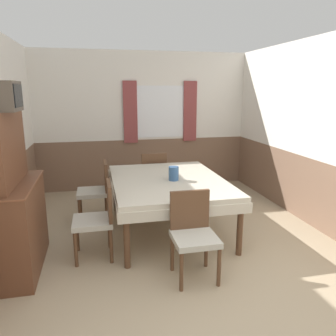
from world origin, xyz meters
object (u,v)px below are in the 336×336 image
(chair_head_window, at_px, (153,175))
(vase, at_px, (174,173))
(dining_table, at_px, (168,186))
(chair_head_near, at_px, (193,231))
(tv, at_px, (2,96))
(chair_left_near, at_px, (98,217))
(sideboard, at_px, (13,206))
(chair_left_far, at_px, (97,189))

(chair_head_window, distance_m, vase, 1.30)
(dining_table, distance_m, chair_head_near, 1.18)
(chair_head_near, height_order, chair_head_window, same)
(chair_head_near, height_order, tv, tv)
(dining_table, height_order, vase, vase)
(chair_left_near, height_order, vase, vase)
(sideboard, xyz_separation_m, tv, (0.04, -0.11, 1.12))
(sideboard, relative_size, tv, 4.08)
(dining_table, xyz_separation_m, sideboard, (-1.80, -0.65, 0.09))
(chair_head_window, bearing_deg, dining_table, -90.00)
(dining_table, xyz_separation_m, tv, (-1.75, -0.76, 1.20))
(sideboard, distance_m, tv, 1.12)
(chair_left_far, relative_size, sideboard, 0.52)
(chair_left_far, distance_m, chair_left_near, 1.12)
(tv, bearing_deg, chair_left_near, 13.67)
(chair_head_near, height_order, chair_left_far, same)
(dining_table, bearing_deg, vase, -55.45)
(chair_head_window, bearing_deg, chair_head_near, -90.00)
(dining_table, distance_m, chair_left_near, 1.10)
(sideboard, bearing_deg, vase, 16.88)
(chair_left_far, xyz_separation_m, chair_left_near, (0.00, -1.12, 0.00))
(chair_head_near, bearing_deg, chair_left_near, -33.25)
(tv, relative_size, vase, 2.24)
(vase, bearing_deg, chair_head_near, -93.00)
(chair_left_near, bearing_deg, sideboard, 95.85)
(tv, bearing_deg, chair_left_far, 58.22)
(chair_left_near, height_order, sideboard, sideboard)
(tv, bearing_deg, chair_head_window, 47.74)
(chair_left_far, height_order, tv, tv)
(chair_head_near, xyz_separation_m, chair_left_far, (-0.94, 1.73, 0.00))
(chair_head_near, xyz_separation_m, chair_left_near, (-0.94, 0.62, 0.00))
(sideboard, bearing_deg, chair_head_window, 45.35)
(dining_table, height_order, chair_left_far, chair_left_far)
(chair_head_near, xyz_separation_m, sideboard, (-1.80, 0.53, 0.23))
(dining_table, distance_m, sideboard, 1.91)
(chair_left_near, height_order, tv, tv)
(dining_table, xyz_separation_m, chair_left_near, (-0.94, -0.56, -0.14))
(chair_head_window, bearing_deg, chair_left_near, -118.48)
(chair_left_far, bearing_deg, vase, -122.74)
(chair_left_near, xyz_separation_m, tv, (-0.81, -0.20, 1.35))
(chair_head_window, relative_size, sideboard, 0.52)
(dining_table, xyz_separation_m, chair_head_window, (0.00, 1.17, -0.14))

